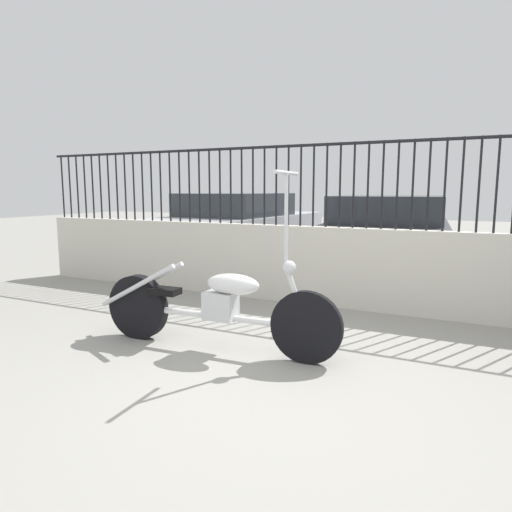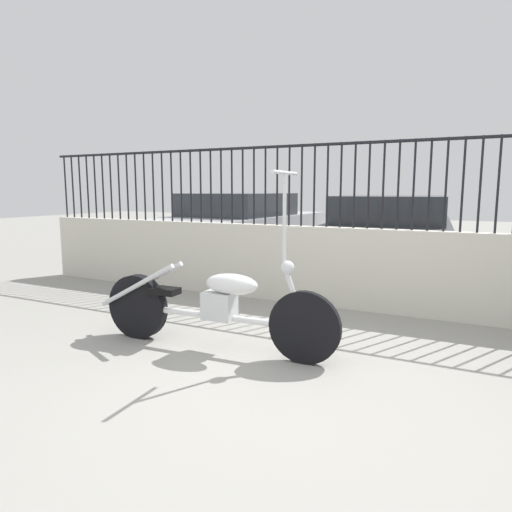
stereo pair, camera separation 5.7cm
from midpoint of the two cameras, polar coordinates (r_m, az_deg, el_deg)
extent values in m
plane|color=gray|center=(3.29, 0.89, -16.77)|extent=(40.00, 40.00, 0.00)
cube|color=beige|center=(5.47, 12.35, -1.56)|extent=(9.73, 0.18, 0.95)
cylinder|color=black|center=(8.00, -23.20, 7.99)|extent=(0.02, 0.02, 0.98)
cylinder|color=black|center=(7.88, -22.43, 8.04)|extent=(0.02, 0.02, 0.98)
cylinder|color=black|center=(7.76, -21.62, 8.09)|extent=(0.02, 0.02, 0.98)
cylinder|color=black|center=(7.64, -20.80, 8.14)|extent=(0.02, 0.02, 0.98)
cylinder|color=black|center=(7.53, -19.94, 8.19)|extent=(0.02, 0.02, 0.98)
cylinder|color=black|center=(7.41, -19.07, 8.23)|extent=(0.02, 0.02, 0.98)
cylinder|color=black|center=(7.30, -18.16, 8.28)|extent=(0.02, 0.02, 0.98)
cylinder|color=black|center=(7.18, -17.22, 8.33)|extent=(0.02, 0.02, 0.98)
cylinder|color=black|center=(7.07, -16.25, 8.37)|extent=(0.02, 0.02, 0.98)
cylinder|color=black|center=(6.97, -15.26, 8.42)|extent=(0.02, 0.02, 0.98)
cylinder|color=black|center=(6.86, -14.23, 8.46)|extent=(0.02, 0.02, 0.98)
cylinder|color=black|center=(6.76, -13.17, 8.50)|extent=(0.02, 0.02, 0.98)
cylinder|color=black|center=(6.66, -12.08, 8.55)|extent=(0.02, 0.02, 0.98)
cylinder|color=black|center=(6.56, -10.95, 8.58)|extent=(0.02, 0.02, 0.98)
cylinder|color=black|center=(6.46, -9.79, 8.62)|extent=(0.02, 0.02, 0.98)
cylinder|color=black|center=(6.37, -8.60, 8.65)|extent=(0.02, 0.02, 0.98)
cylinder|color=black|center=(6.28, -7.36, 8.68)|extent=(0.02, 0.02, 0.98)
cylinder|color=black|center=(6.19, -6.10, 8.71)|extent=(0.02, 0.02, 0.98)
cylinder|color=black|center=(6.10, -4.80, 8.74)|extent=(0.02, 0.02, 0.98)
cylinder|color=black|center=(6.02, -3.46, 8.76)|extent=(0.02, 0.02, 0.98)
cylinder|color=black|center=(5.94, -2.08, 8.77)|extent=(0.02, 0.02, 0.98)
cylinder|color=black|center=(5.87, -0.67, 8.78)|extent=(0.02, 0.02, 0.98)
cylinder|color=black|center=(5.80, 0.78, 8.79)|extent=(0.02, 0.02, 0.98)
cylinder|color=black|center=(5.73, 2.26, 8.79)|extent=(0.02, 0.02, 0.98)
cylinder|color=black|center=(5.67, 3.77, 8.78)|extent=(0.02, 0.02, 0.98)
cylinder|color=black|center=(5.61, 5.32, 8.77)|extent=(0.02, 0.02, 0.98)
cylinder|color=black|center=(5.55, 6.90, 8.75)|extent=(0.02, 0.02, 0.98)
cylinder|color=black|center=(5.50, 8.52, 8.73)|extent=(0.02, 0.02, 0.98)
cylinder|color=black|center=(5.45, 10.16, 8.69)|extent=(0.02, 0.02, 0.98)
cylinder|color=black|center=(5.41, 11.83, 8.65)|extent=(0.02, 0.02, 0.98)
cylinder|color=black|center=(5.37, 13.52, 8.60)|extent=(0.02, 0.02, 0.98)
cylinder|color=black|center=(5.34, 15.23, 8.54)|extent=(0.02, 0.02, 0.98)
cylinder|color=black|center=(5.31, 16.97, 8.48)|extent=(0.02, 0.02, 0.98)
cylinder|color=black|center=(5.28, 18.72, 8.40)|extent=(0.02, 0.02, 0.98)
cylinder|color=black|center=(5.27, 20.49, 8.32)|extent=(0.02, 0.02, 0.98)
cylinder|color=black|center=(5.25, 22.26, 8.23)|extent=(0.02, 0.02, 0.98)
cylinder|color=black|center=(5.24, 24.05, 8.13)|extent=(0.02, 0.02, 0.98)
cylinder|color=black|center=(5.24, 25.83, 8.02)|extent=(0.02, 0.02, 0.98)
cylinder|color=black|center=(5.24, 27.62, 7.91)|extent=(0.02, 0.02, 0.98)
cylinder|color=black|center=(5.41, 12.83, 13.63)|extent=(9.73, 0.04, 0.04)
cylinder|color=black|center=(3.72, 5.87, -8.86)|extent=(0.60, 0.10, 0.60)
cylinder|color=black|center=(4.47, -14.85, -6.18)|extent=(0.61, 0.13, 0.61)
cylinder|color=silver|center=(4.03, -5.48, -7.52)|extent=(1.52, 0.14, 0.06)
cube|color=silver|center=(3.98, -4.86, -6.22)|extent=(0.28, 0.18, 0.24)
ellipsoid|color=silver|center=(3.88, -3.33, -3.54)|extent=(0.49, 0.23, 0.18)
cube|color=black|center=(4.26, -11.74, -4.31)|extent=(0.29, 0.18, 0.06)
cylinder|color=silver|center=(3.69, 4.58, -5.00)|extent=(0.22, 0.06, 0.51)
sphere|color=silver|center=(3.66, 3.73, -1.41)|extent=(0.11, 0.11, 0.11)
cylinder|color=silver|center=(3.62, 3.34, 4.60)|extent=(0.03, 0.03, 0.73)
cylinder|color=silver|center=(3.62, 3.39, 10.35)|extent=(0.06, 0.52, 0.03)
cylinder|color=silver|center=(4.34, -15.00, -3.64)|extent=(0.82, 0.09, 0.46)
cylinder|color=silver|center=(4.45, -13.90, -3.31)|extent=(0.82, 0.09, 0.46)
cylinder|color=black|center=(10.63, -2.48, 2.49)|extent=(0.15, 0.65, 0.64)
cylinder|color=black|center=(9.82, 6.06, 1.96)|extent=(0.15, 0.65, 0.64)
cylinder|color=black|center=(8.64, -11.38, 0.99)|extent=(0.15, 0.65, 0.64)
cylinder|color=black|center=(7.62, -1.58, 0.19)|extent=(0.15, 0.65, 0.64)
cube|color=#B7BABF|center=(9.10, -2.11, 3.08)|extent=(2.10, 4.13, 0.66)
cube|color=#2D3338|center=(8.90, -2.82, 6.46)|extent=(1.78, 2.04, 0.43)
cylinder|color=black|center=(9.27, 11.31, 1.48)|extent=(0.17, 0.65, 0.64)
cylinder|color=black|center=(9.15, 21.93, 0.95)|extent=(0.17, 0.65, 0.64)
cylinder|color=black|center=(6.75, 7.66, -0.94)|extent=(0.17, 0.65, 0.64)
cylinder|color=black|center=(6.59, 22.30, -1.72)|extent=(0.17, 0.65, 0.64)
cube|color=#38383D|center=(7.86, 15.94, 1.88)|extent=(2.21, 4.33, 0.64)
cube|color=#2D3338|center=(7.62, 15.97, 5.69)|extent=(1.82, 2.15, 0.42)
camera|label=1|loc=(0.03, -90.34, -0.05)|focal=32.00mm
camera|label=2|loc=(0.03, 89.66, 0.05)|focal=32.00mm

